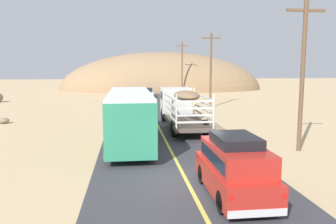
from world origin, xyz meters
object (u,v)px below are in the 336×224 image
at_px(livestock_truck, 179,103).
at_px(car_far, 147,93).
at_px(power_pole_mid, 211,68).
at_px(power_pole_far, 182,67).
at_px(bus, 130,116).
at_px(power_pole_near, 303,72).
at_px(boulder_near_shoulder, 3,121).
at_px(suv_near, 235,166).

relative_size(livestock_truck, car_far, 2.20).
distance_m(power_pole_mid, power_pole_far, 20.45).
bearing_deg(power_pole_far, livestock_truck, -99.70).
bearing_deg(power_pole_mid, bus, -118.16).
distance_m(car_far, power_pole_far, 9.75).
xyz_separation_m(bus, power_pole_near, (9.48, -2.73, 2.72)).
height_order(bus, boulder_near_shoulder, bus).
height_order(power_pole_far, boulder_near_shoulder, power_pole_far).
xyz_separation_m(bus, car_far, (2.92, 32.24, -1.05)).
relative_size(livestock_truck, power_pole_mid, 1.13).
bearing_deg(suv_near, livestock_truck, 88.60).
bearing_deg(suv_near, power_pole_mid, 77.71).
distance_m(suv_near, power_pole_far, 47.51).
bearing_deg(power_pole_mid, livestock_truck, -115.73).
height_order(suv_near, power_pole_far, power_pole_far).
height_order(car_far, power_pole_near, power_pole_near).
bearing_deg(boulder_near_shoulder, power_pole_mid, 23.72).
relative_size(power_pole_near, power_pole_far, 0.93).
distance_m(suv_near, bus, 9.61).
relative_size(power_pole_mid, power_pole_far, 0.96).
bearing_deg(car_far, suv_near, -88.92).
bearing_deg(power_pole_near, car_far, 100.63).
height_order(power_pole_near, boulder_near_shoulder, power_pole_near).
height_order(suv_near, bus, bus).
height_order(suv_near, power_pole_mid, power_pole_mid).
xyz_separation_m(bus, power_pole_mid, (9.48, 17.72, 2.85)).
height_order(livestock_truck, bus, bus).
height_order(suv_near, car_far, suv_near).
xyz_separation_m(livestock_truck, bus, (-4.07, -6.49, -0.04)).
height_order(suv_near, boulder_near_shoulder, suv_near).
xyz_separation_m(suv_near, power_pole_near, (5.79, 6.12, 3.31)).
xyz_separation_m(car_far, power_pole_far, (6.56, 5.93, 4.10)).
bearing_deg(livestock_truck, bus, -122.11).
bearing_deg(power_pole_near, livestock_truck, 120.42).
bearing_deg(bus, power_pole_mid, 61.84).
xyz_separation_m(suv_near, boulder_near_shoulder, (-14.23, 17.78, -0.91)).
bearing_deg(boulder_near_shoulder, suv_near, -51.33).
bearing_deg(boulder_near_shoulder, bus, -40.28).
distance_m(suv_near, power_pole_mid, 27.41).
height_order(livestock_truck, car_far, livestock_truck).
distance_m(car_far, power_pole_near, 35.78).
distance_m(bus, power_pole_near, 10.24).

